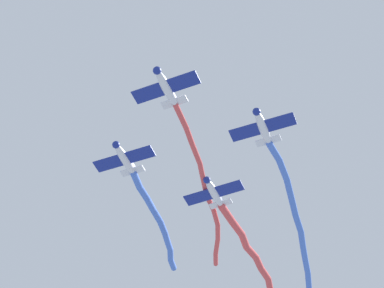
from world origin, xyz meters
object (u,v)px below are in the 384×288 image
(airplane_lead, at_px, (166,87))
(airplane_slot, at_px, (214,192))
(airplane_right_wing, at_px, (124,158))
(airplane_left_wing, at_px, (263,127))

(airplane_lead, bearing_deg, airplane_slot, -176.66)
(airplane_lead, distance_m, airplane_slot, 16.20)
(airplane_right_wing, bearing_deg, airplane_left_wing, 92.15)
(airplane_lead, height_order, airplane_slot, airplane_lead)
(airplane_right_wing, distance_m, airplane_slot, 11.46)
(airplane_lead, relative_size, airplane_right_wing, 0.99)
(airplane_lead, xyz_separation_m, airplane_left_wing, (-10.74, -3.99, -0.40))
(airplane_right_wing, relative_size, airplane_slot, 1.01)
(airplane_lead, xyz_separation_m, airplane_right_wing, (3.99, -10.74, 0.30))
(airplane_left_wing, xyz_separation_m, airplane_right_wing, (14.73, -6.75, 0.70))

